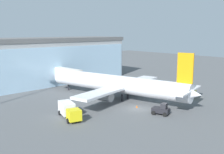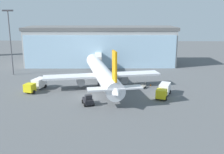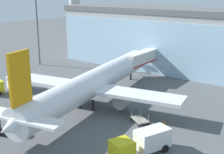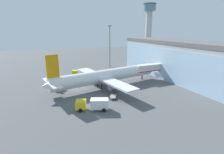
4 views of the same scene
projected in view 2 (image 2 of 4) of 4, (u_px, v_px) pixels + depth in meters
name	position (u px, v px, depth m)	size (l,w,h in m)	color
ground	(89.00, 96.00, 60.49)	(240.00, 240.00, 0.00)	#545659
terminal_building	(101.00, 46.00, 96.12)	(54.41, 17.69, 13.85)	#A1A1A1
jet_bridge	(98.00, 57.00, 87.16)	(3.35, 15.07, 5.62)	silver
apron_light_mast	(10.00, 37.00, 78.53)	(3.20, 0.40, 19.61)	#59595E
airplane	(102.00, 73.00, 68.04)	(29.93, 39.76, 11.60)	silver
catering_truck	(36.00, 84.00, 65.00)	(4.00, 7.62, 2.65)	yellow
fuel_truck	(164.00, 90.00, 60.30)	(4.48, 7.62, 2.65)	yellow
baggage_cart	(140.00, 86.00, 67.23)	(3.22, 2.73, 1.50)	#9E998C
pushback_tug	(88.00, 100.00, 54.74)	(3.03, 3.61, 2.30)	black
safety_cone_nose	(91.00, 94.00, 60.99)	(0.36, 0.36, 0.55)	orange
safety_cone_wingtip	(151.00, 85.00, 68.92)	(0.36, 0.36, 0.55)	orange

